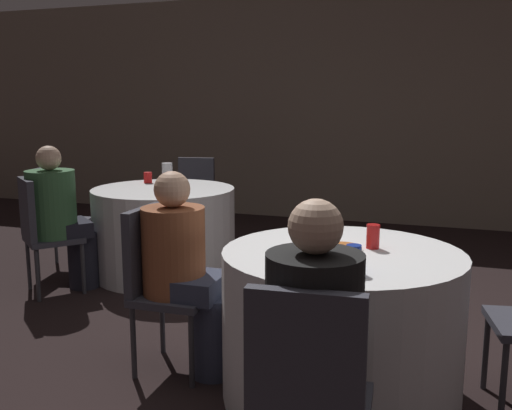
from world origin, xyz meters
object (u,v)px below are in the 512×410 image
Objects in this scene: chair_near_west at (159,275)px; soda_can_red at (373,236)px; person_black_shirt at (316,356)px; person_green_jacket at (60,217)px; bottle_far at (167,176)px; table_near at (341,324)px; chair_far_southwest at (40,226)px; pizza_plate_near at (341,248)px; chair_far_north at (195,194)px; soda_can_blue at (354,259)px; table_far at (165,231)px; chair_near_south at (308,390)px; chair_far_west at (52,210)px; person_floral_shirt at (186,272)px.

chair_near_west reaches higher than soda_can_red.
person_green_jacket is (-2.45, 1.78, 0.01)m from person_black_shirt.
table_near is at bearing -41.86° from bottle_far.
chair_far_southwest is 2.60m from pizza_plate_near.
chair_near_west is 1.00× the size of chair_far_north.
soda_can_blue is (2.49, -1.27, 0.22)m from person_green_jacket.
chair_far_north is (-0.18, 1.01, 0.16)m from table_far.
chair_near_south is 0.17m from person_black_shirt.
person_black_shirt is 3.10m from bottle_far.
table_near is 2.57m from person_green_jacket.
chair_near_west is 1.18m from soda_can_red.
chair_near_south is (1.09, -0.99, 0.00)m from chair_near_west.
soda_can_red is (0.14, 0.08, 0.05)m from pizza_plate_near.
table_near is at bearing 90.00° from chair_near_west.
chair_far_west is (-2.91, 2.41, 0.00)m from chair_near_south.
chair_near_west is at bearing -176.98° from pizza_plate_near.
table_near is at bearing -66.25° from pizza_plate_near.
soda_can_blue is (1.12, -0.32, 0.27)m from chair_near_west.
person_floral_shirt is 0.86m from pizza_plate_near.
person_floral_shirt is at bearing 7.58° from person_green_jacket.
chair_near_west is 1.36m from person_black_shirt.
bottle_far is at bearing 88.77° from chair_far_southwest.
chair_far_west is at bearing -168.85° from table_far.
table_near is at bearing 17.94° from person_green_jacket.
person_black_shirt is at bearing -52.26° from table_far.
chair_far_north is 4.03m from person_black_shirt.
person_black_shirt is (2.54, -1.66, 0.05)m from chair_far_southwest.
chair_near_west is at bearing 164.21° from soda_can_blue.
person_green_jacket is at bearing -125.92° from chair_near_west.
chair_far_west is at bearing 153.69° from table_near.
chair_far_north is at bearing 115.78° from chair_near_south.
soda_can_blue is (0.11, -0.34, 0.44)m from table_near.
chair_far_southwest is at bearing 162.53° from pizza_plate_near.
chair_near_west is 1.00× the size of chair_far_west.
bottle_far is at bearing 134.34° from soda_can_blue.
chair_near_south is at bearing 110.01° from chair_far_north.
chair_far_west is 0.69m from chair_far_southwest.
chair_near_south is 1.07m from pizza_plate_near.
person_green_jacket is at bearing 90.00° from chair_far_southwest.
chair_near_south is 0.73m from soda_can_blue.
chair_far_north is at bearing -160.40° from chair_near_west.
person_floral_shirt reaches higher than bottle_far.
chair_far_west is at bearing 173.14° from person_green_jacket.
chair_far_west is at bearing 136.20° from chair_near_south.
person_floral_shirt reaches higher than soda_can_red.
chair_far_west is 2.45m from person_floral_shirt.
person_floral_shirt is at bearing 128.72° from chair_near_south.
bottle_far is (0.04, 0.01, 0.49)m from table_far.
chair_near_south is 3.14m from chair_far_southwest.
person_green_jacket reaches higher than table_near.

